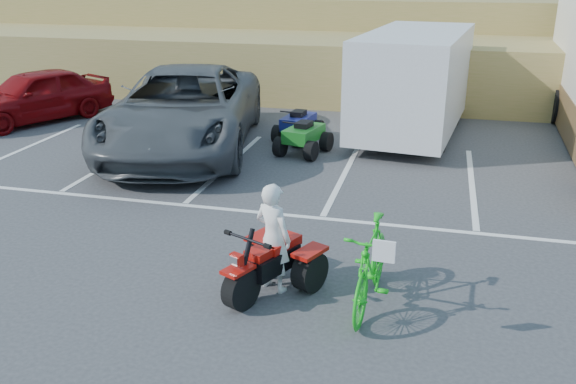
% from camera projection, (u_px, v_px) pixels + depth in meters
% --- Properties ---
extents(ground, '(100.00, 100.00, 0.00)m').
position_uv_depth(ground, '(290.00, 281.00, 8.85)').
color(ground, '#38383B').
rests_on(ground, ground).
extents(parking_stripes, '(28.00, 5.16, 0.01)m').
position_uv_depth(parking_stripes, '(380.00, 191.00, 12.35)').
color(parking_stripes, white).
rests_on(parking_stripes, ground).
extents(grass_embankment, '(40.00, 8.50, 3.10)m').
position_uv_depth(grass_embankment, '(391.00, 49.00, 22.43)').
color(grass_embankment, olive).
rests_on(grass_embankment, ground).
extents(red_trike_atv, '(1.67, 1.86, 0.99)m').
position_uv_depth(red_trike_atv, '(267.00, 292.00, 8.55)').
color(red_trike_atv, '#AB1009').
rests_on(red_trike_atv, ground).
extents(rider, '(0.68, 0.58, 1.58)m').
position_uv_depth(rider, '(273.00, 237.00, 8.39)').
color(rider, white).
rests_on(rider, ground).
extents(green_dirt_bike, '(0.72, 2.02, 1.19)m').
position_uv_depth(green_dirt_bike, '(371.00, 265.00, 8.04)').
color(green_dirt_bike, '#14BF19').
rests_on(green_dirt_bike, ground).
extents(grey_pickup, '(4.60, 7.58, 1.97)m').
position_uv_depth(grey_pickup, '(184.00, 109.00, 14.97)').
color(grey_pickup, '#44474B').
rests_on(grey_pickup, ground).
extents(red_car, '(3.58, 4.79, 1.52)m').
position_uv_depth(red_car, '(35.00, 95.00, 17.69)').
color(red_car, maroon).
rests_on(red_car, ground).
extents(cargo_trailer, '(3.01, 6.07, 2.72)m').
position_uv_depth(cargo_trailer, '(415.00, 80.00, 16.08)').
color(cargo_trailer, silver).
rests_on(cargo_trailer, ground).
extents(quad_atv_blue, '(1.16, 1.46, 0.87)m').
position_uv_depth(quad_atv_blue, '(298.00, 140.00, 16.01)').
color(quad_atv_blue, navy).
rests_on(quad_atv_blue, ground).
extents(quad_atv_green, '(1.29, 1.55, 0.89)m').
position_uv_depth(quad_atv_green, '(304.00, 153.00, 14.87)').
color(quad_atv_green, '#16631C').
rests_on(quad_atv_green, ground).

